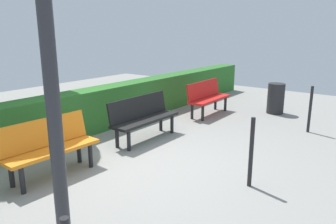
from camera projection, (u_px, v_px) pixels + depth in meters
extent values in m
plane|color=gray|center=(139.00, 161.00, 5.48)|extent=(16.09, 16.09, 0.00)
cube|color=red|center=(210.00, 99.00, 8.35)|extent=(1.53, 0.45, 0.05)
cube|color=red|center=(204.00, 89.00, 8.40)|extent=(1.53, 0.14, 0.42)
cylinder|color=black|center=(225.00, 104.00, 8.80)|extent=(0.07, 0.07, 0.39)
cylinder|color=black|center=(215.00, 102.00, 8.97)|extent=(0.07, 0.07, 0.39)
cylinder|color=black|center=(203.00, 113.00, 7.84)|extent=(0.07, 0.07, 0.39)
cylinder|color=black|center=(192.00, 111.00, 8.01)|extent=(0.07, 0.07, 0.39)
cube|color=black|center=(146.00, 120.00, 6.43)|extent=(1.62, 0.42, 0.05)
cube|color=black|center=(139.00, 107.00, 6.48)|extent=(1.62, 0.11, 0.42)
cylinder|color=black|center=(172.00, 124.00, 6.91)|extent=(0.07, 0.07, 0.39)
cylinder|color=black|center=(161.00, 122.00, 7.08)|extent=(0.07, 0.07, 0.39)
cylinder|color=black|center=(129.00, 141.00, 5.88)|extent=(0.07, 0.07, 0.39)
cylinder|color=black|center=(117.00, 137.00, 6.06)|extent=(0.07, 0.07, 0.39)
cube|color=orange|center=(52.00, 150.00, 4.80)|extent=(1.44, 0.47, 0.05)
cube|color=orange|center=(44.00, 133.00, 4.86)|extent=(1.43, 0.17, 0.42)
cylinder|color=black|center=(90.00, 155.00, 5.19)|extent=(0.07, 0.07, 0.39)
cylinder|color=black|center=(79.00, 151.00, 5.37)|extent=(0.07, 0.07, 0.39)
cylinder|color=black|center=(22.00, 180.00, 4.34)|extent=(0.07, 0.07, 0.39)
cylinder|color=black|center=(11.00, 174.00, 4.52)|extent=(0.07, 0.07, 0.39)
cube|color=#2D6B28|center=(104.00, 107.00, 7.27)|extent=(12.09, 0.55, 0.91)
cylinder|color=black|center=(310.00, 109.00, 6.90)|extent=(0.06, 0.06, 1.00)
cylinder|color=black|center=(251.00, 153.00, 4.48)|extent=(0.06, 0.06, 1.00)
cylinder|color=#2D2D33|center=(52.00, 90.00, 2.57)|extent=(0.12, 0.12, 3.36)
cylinder|color=#262628|center=(276.00, 98.00, 8.51)|extent=(0.43, 0.43, 0.79)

